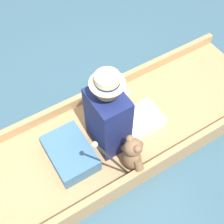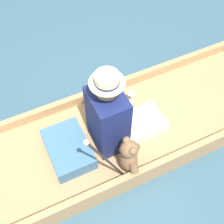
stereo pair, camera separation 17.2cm
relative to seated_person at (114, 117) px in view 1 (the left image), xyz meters
The scene contains 7 objects.
ground_plane 0.51m from the seated_person, 125.19° to the left, with size 16.00×16.00×0.00m, color #385B70.
punt_boat 0.43m from the seated_person, 125.19° to the left, with size 1.07×3.34×0.26m.
seat_cushion 0.53m from the seated_person, 93.35° to the right, with size 0.52×0.37×0.15m.
seated_person is the anchor object (origin of this frame).
teddy_bear 0.37m from the seated_person, ahead, with size 0.30×0.18×0.43m.
wine_glass 0.55m from the seated_person, 132.14° to the left, with size 0.08×0.08×0.13m.
walking_cane 0.49m from the seated_person, 34.71° to the right, with size 0.04×0.34×0.83m.
Camera 1 is at (1.37, -0.90, 2.76)m, focal length 50.00 mm.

